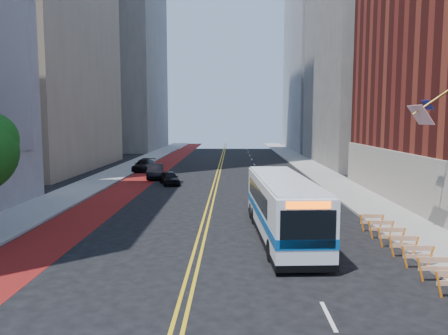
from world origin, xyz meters
TOP-DOWN VIEW (x-y plane):
  - ground at (0.00, 0.00)m, footprint 160.00×160.00m
  - sidewalk_left at (-12.00, 30.00)m, footprint 4.00×140.00m
  - sidewalk_right at (12.00, 30.00)m, footprint 4.00×140.00m
  - bus_lane_paint at (-8.10, 30.00)m, footprint 3.60×140.00m
  - center_line_inner at (-0.18, 30.00)m, footprint 0.14×140.00m
  - center_line_outer at (0.18, 30.00)m, footprint 0.14×140.00m
  - lane_dashes at (4.80, 38.00)m, footprint 0.14×98.20m
  - midrise_right_near at (23.00, 48.00)m, footprint 18.00×26.00m
  - midrise_right_far at (24.00, 78.00)m, footprint 20.00×28.00m
  - construction_barriers at (9.60, 3.42)m, footprint 1.42×10.91m
  - transit_bus at (4.37, 7.56)m, footprint 3.26×12.03m
  - car_a at (-4.49, 26.75)m, footprint 2.68×4.12m
  - car_b at (-6.65, 31.04)m, footprint 2.30×4.98m
  - car_c at (-9.30, 38.00)m, footprint 2.41×5.11m

SIDE VIEW (x-z plane):
  - ground at x=0.00m, z-range 0.00..0.00m
  - center_line_inner at x=-0.18m, z-range 0.00..0.01m
  - center_line_outer at x=0.18m, z-range 0.00..0.01m
  - bus_lane_paint at x=-8.10m, z-range 0.00..0.01m
  - lane_dashes at x=4.80m, z-range 0.00..0.01m
  - sidewalk_left at x=-12.00m, z-range 0.00..0.15m
  - sidewalk_right at x=12.00m, z-range 0.00..0.15m
  - car_a at x=-4.49m, z-range 0.00..1.30m
  - construction_barriers at x=9.60m, z-range 0.17..1.18m
  - car_c at x=-9.30m, z-range 0.00..1.44m
  - car_b at x=-6.65m, z-range 0.00..1.58m
  - transit_bus at x=4.37m, z-range 0.07..3.34m
  - midrise_right_near at x=23.00m, z-range 0.00..40.00m
  - midrise_right_far at x=24.00m, z-range 0.00..55.00m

